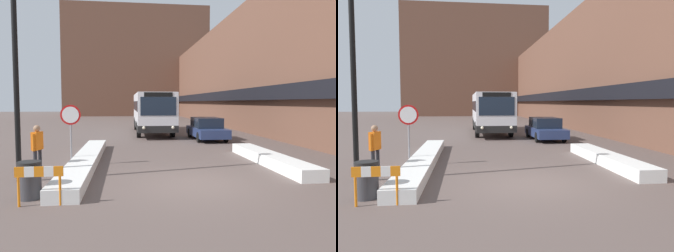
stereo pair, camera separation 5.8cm
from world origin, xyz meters
TOP-DOWN VIEW (x-y plane):
  - ground_plane at (0.00, 0.00)m, footprint 160.00×160.00m
  - building_row_right at (9.98, 24.00)m, footprint 5.50×60.00m
  - building_backdrop_far at (0.00, 52.73)m, footprint 26.00×8.00m
  - snow_bank_left at (-3.60, 3.54)m, footprint 0.90×10.36m
  - snow_bank_right at (3.60, 2.75)m, footprint 0.90×6.42m
  - city_bus at (0.01, 16.51)m, footprint 2.63×10.82m
  - parked_car_front at (3.20, 11.37)m, footprint 1.89×4.64m
  - stop_sign at (-4.12, 3.29)m, footprint 0.76×0.08m
  - street_lamp at (-5.04, 0.93)m, footprint 1.46×0.36m
  - pedestrian at (-5.05, 2.06)m, footprint 0.32×0.52m
  - trash_bin at (-4.46, -0.97)m, footprint 0.59×0.59m
  - construction_barricade at (-4.06, -1.62)m, footprint 1.10×0.06m

SIDE VIEW (x-z plane):
  - ground_plane at x=0.00m, z-range 0.00..0.00m
  - snow_bank_left at x=-3.60m, z-range 0.00..0.36m
  - snow_bank_right at x=3.60m, z-range 0.00..0.42m
  - trash_bin at x=-4.46m, z-range 0.00..0.95m
  - construction_barricade at x=-4.06m, z-range 0.20..1.14m
  - parked_car_front at x=3.20m, z-range 0.00..1.45m
  - pedestrian at x=-5.05m, z-range 0.17..1.83m
  - stop_sign at x=-4.12m, z-range 0.53..2.87m
  - city_bus at x=0.01m, z-range 0.16..3.27m
  - street_lamp at x=-5.04m, z-range 0.78..7.49m
  - building_row_right at x=9.98m, z-range -0.02..10.50m
  - building_backdrop_far at x=0.00m, z-range 0.00..19.67m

